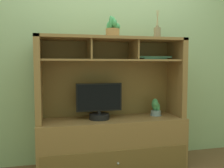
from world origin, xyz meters
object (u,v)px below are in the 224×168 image
(tv_monitor, at_px, (99,104))
(magazine_stack_left, at_px, (151,58))
(media_console, at_px, (112,129))
(potted_orchid, at_px, (156,108))
(potted_succulent, at_px, (113,29))
(diffuser_bottle, at_px, (157,33))

(tv_monitor, bearing_deg, magazine_stack_left, 5.50)
(media_console, relative_size, potted_orchid, 8.11)
(magazine_stack_left, xyz_separation_m, potted_succulent, (-0.48, -0.07, 0.30))
(magazine_stack_left, bearing_deg, diffuser_bottle, -54.36)
(potted_orchid, bearing_deg, tv_monitor, -176.95)
(media_console, relative_size, potted_succulent, 7.12)
(magazine_stack_left, height_order, potted_succulent, potted_succulent)
(tv_monitor, xyz_separation_m, diffuser_bottle, (0.67, 0.00, 0.79))
(diffuser_bottle, height_order, potted_succulent, diffuser_bottle)
(media_console, xyz_separation_m, potted_orchid, (0.53, 0.02, 0.22))
(magazine_stack_left, bearing_deg, tv_monitor, -174.50)
(tv_monitor, height_order, magazine_stack_left, magazine_stack_left)
(magazine_stack_left, relative_size, diffuser_bottle, 1.25)
(tv_monitor, relative_size, diffuser_bottle, 1.59)
(media_console, distance_m, potted_succulent, 1.10)
(tv_monitor, bearing_deg, potted_orchid, 3.05)
(diffuser_bottle, distance_m, potted_succulent, 0.52)
(media_console, height_order, diffuser_bottle, diffuser_bottle)
(media_console, xyz_separation_m, tv_monitor, (-0.15, -0.02, 0.29))
(magazine_stack_left, height_order, diffuser_bottle, diffuser_bottle)
(magazine_stack_left, bearing_deg, media_console, -174.88)
(potted_orchid, height_order, diffuser_bottle, diffuser_bottle)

